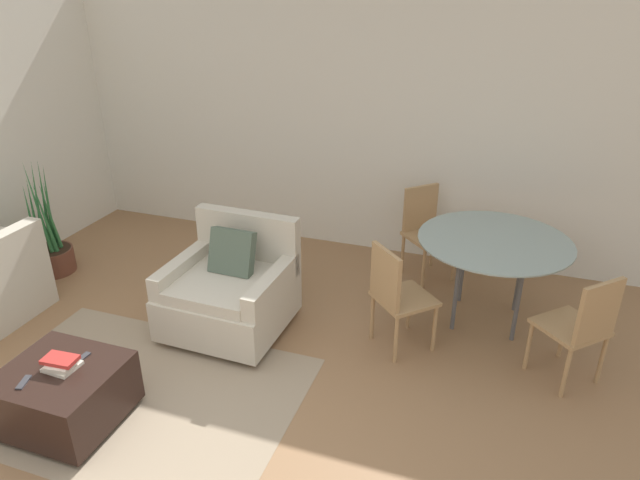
{
  "coord_description": "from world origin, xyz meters",
  "views": [
    {
      "loc": [
        1.8,
        -1.9,
        2.78
      ],
      "look_at": [
        0.38,
        2.15,
        0.75
      ],
      "focal_mm": 32.0,
      "sensor_mm": 36.0,
      "label": 1
    }
  ],
  "objects_px": {
    "dining_chair_near_left": "(396,292)",
    "dining_chair_far_left": "(425,226)",
    "tv_remote_primary": "(24,382)",
    "potted_plant": "(50,248)",
    "armchair": "(231,290)",
    "dining_chair_near_right": "(582,324)",
    "tv_remote_secondary": "(80,359)",
    "book_stack": "(61,364)",
    "ottoman": "(64,393)",
    "dining_table": "(494,248)"
  },
  "relations": [
    {
      "from": "tv_remote_primary",
      "to": "potted_plant",
      "type": "xyz_separation_m",
      "value": [
        -1.55,
        1.87,
        -0.18
      ]
    },
    {
      "from": "potted_plant",
      "to": "dining_chair_near_left",
      "type": "height_order",
      "value": "potted_plant"
    },
    {
      "from": "tv_remote_primary",
      "to": "dining_chair_far_left",
      "type": "distance_m",
      "value": 3.67
    },
    {
      "from": "armchair",
      "to": "book_stack",
      "type": "relative_size",
      "value": 4.24
    },
    {
      "from": "tv_remote_primary",
      "to": "dining_chair_near_right",
      "type": "distance_m",
      "value": 3.77
    },
    {
      "from": "armchair",
      "to": "dining_chair_near_right",
      "type": "relative_size",
      "value": 1.08
    },
    {
      "from": "potted_plant",
      "to": "dining_table",
      "type": "xyz_separation_m",
      "value": [
        4.22,
        0.53,
        0.45
      ]
    },
    {
      "from": "ottoman",
      "to": "armchair",
      "type": "bearing_deg",
      "value": 69.28
    },
    {
      "from": "tv_remote_primary",
      "to": "ottoman",
      "type": "bearing_deg",
      "value": 58.09
    },
    {
      "from": "armchair",
      "to": "ottoman",
      "type": "bearing_deg",
      "value": -110.72
    },
    {
      "from": "potted_plant",
      "to": "dining_chair_near_left",
      "type": "relative_size",
      "value": 1.32
    },
    {
      "from": "dining_chair_near_left",
      "to": "dining_chair_far_left",
      "type": "height_order",
      "value": "same"
    },
    {
      "from": "armchair",
      "to": "dining_chair_near_left",
      "type": "distance_m",
      "value": 1.38
    },
    {
      "from": "armchair",
      "to": "book_stack",
      "type": "bearing_deg",
      "value": -110.3
    },
    {
      "from": "tv_remote_primary",
      "to": "dining_chair_near_left",
      "type": "bearing_deg",
      "value": 40.79
    },
    {
      "from": "potted_plant",
      "to": "dining_chair_far_left",
      "type": "bearing_deg",
      "value": 18.71
    },
    {
      "from": "potted_plant",
      "to": "dining_chair_far_left",
      "type": "height_order",
      "value": "potted_plant"
    },
    {
      "from": "armchair",
      "to": "dining_chair_far_left",
      "type": "bearing_deg",
      "value": 47.7
    },
    {
      "from": "book_stack",
      "to": "tv_remote_primary",
      "type": "height_order",
      "value": "book_stack"
    },
    {
      "from": "tv_remote_primary",
      "to": "dining_table",
      "type": "relative_size",
      "value": 0.11
    },
    {
      "from": "armchair",
      "to": "potted_plant",
      "type": "relative_size",
      "value": 0.82
    },
    {
      "from": "armchair",
      "to": "potted_plant",
      "type": "bearing_deg",
      "value": 172.22
    },
    {
      "from": "book_stack",
      "to": "dining_chair_near_right",
      "type": "distance_m",
      "value": 3.57
    },
    {
      "from": "dining_chair_far_left",
      "to": "dining_chair_near_right",
      "type": "bearing_deg",
      "value": -45.0
    },
    {
      "from": "dining_chair_near_left",
      "to": "armchair",
      "type": "bearing_deg",
      "value": -173.51
    },
    {
      "from": "dining_table",
      "to": "dining_chair_near_left",
      "type": "distance_m",
      "value": 0.97
    },
    {
      "from": "tv_remote_secondary",
      "to": "dining_chair_near_right",
      "type": "height_order",
      "value": "dining_chair_near_right"
    },
    {
      "from": "tv_remote_primary",
      "to": "dining_chair_near_right",
      "type": "bearing_deg",
      "value": 27.31
    },
    {
      "from": "tv_remote_primary",
      "to": "armchair",
      "type": "bearing_deg",
      "value": 67.92
    },
    {
      "from": "book_stack",
      "to": "tv_remote_secondary",
      "type": "distance_m",
      "value": 0.13
    },
    {
      "from": "dining_chair_near_left",
      "to": "dining_chair_far_left",
      "type": "relative_size",
      "value": 1.0
    },
    {
      "from": "tv_remote_secondary",
      "to": "dining_chair_near_right",
      "type": "xyz_separation_m",
      "value": [
        3.17,
        1.42,
        0.09
      ]
    },
    {
      "from": "dining_chair_far_left",
      "to": "tv_remote_secondary",
      "type": "bearing_deg",
      "value": -123.48
    },
    {
      "from": "armchair",
      "to": "dining_table",
      "type": "relative_size",
      "value": 0.77
    },
    {
      "from": "dining_table",
      "to": "dining_chair_near_right",
      "type": "distance_m",
      "value": 0.97
    },
    {
      "from": "book_stack",
      "to": "dining_chair_far_left",
      "type": "relative_size",
      "value": 0.25
    },
    {
      "from": "armchair",
      "to": "tv_remote_primary",
      "type": "bearing_deg",
      "value": -112.08
    },
    {
      "from": "armchair",
      "to": "ottoman",
      "type": "height_order",
      "value": "armchair"
    },
    {
      "from": "book_stack",
      "to": "tv_remote_secondary",
      "type": "relative_size",
      "value": 1.38
    },
    {
      "from": "ottoman",
      "to": "book_stack",
      "type": "bearing_deg",
      "value": 44.78
    },
    {
      "from": "tv_remote_primary",
      "to": "potted_plant",
      "type": "height_order",
      "value": "potted_plant"
    },
    {
      "from": "book_stack",
      "to": "dining_chair_far_left",
      "type": "distance_m",
      "value": 3.44
    },
    {
      "from": "armchair",
      "to": "dining_chair_near_left",
      "type": "bearing_deg",
      "value": 6.49
    },
    {
      "from": "armchair",
      "to": "potted_plant",
      "type": "height_order",
      "value": "potted_plant"
    },
    {
      "from": "tv_remote_primary",
      "to": "dining_chair_far_left",
      "type": "bearing_deg",
      "value": 56.9
    },
    {
      "from": "ottoman",
      "to": "dining_table",
      "type": "bearing_deg",
      "value": 40.92
    },
    {
      "from": "dining_chair_near_left",
      "to": "book_stack",
      "type": "bearing_deg",
      "value": -140.72
    },
    {
      "from": "dining_chair_near_right",
      "to": "tv_remote_secondary",
      "type": "bearing_deg",
      "value": -155.89
    },
    {
      "from": "tv_remote_secondary",
      "to": "dining_chair_far_left",
      "type": "relative_size",
      "value": 0.18
    },
    {
      "from": "tv_remote_primary",
      "to": "dining_chair_near_left",
      "type": "distance_m",
      "value": 2.65
    }
  ]
}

